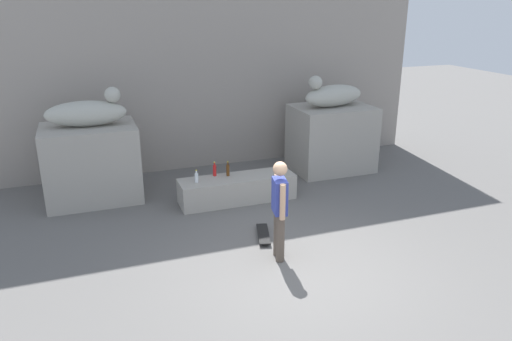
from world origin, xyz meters
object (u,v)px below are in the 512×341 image
at_px(statue_reclining_left, 88,112).
at_px(bottle_clear, 197,177).
at_px(skateboard, 263,234).
at_px(statue_reclining_right, 332,95).
at_px(bottle_red, 215,170).
at_px(bottle_brown, 228,170).
at_px(skater, 279,206).

relative_size(statue_reclining_left, bottle_clear, 6.18).
bearing_deg(skateboard, statue_reclining_left, 58.85).
xyz_separation_m(statue_reclining_right, bottle_red, (-3.20, -0.91, -1.22)).
relative_size(skateboard, bottle_red, 2.73).
bearing_deg(bottle_brown, bottle_red, 159.97).
bearing_deg(statue_reclining_left, skater, -49.83).
bearing_deg(bottle_red, statue_reclining_left, 159.00).
xyz_separation_m(bottle_brown, bottle_clear, (-0.71, -0.16, -0.02)).
xyz_separation_m(skateboard, bottle_brown, (-0.07, 1.92, 0.60)).
height_order(skater, bottle_clear, skater).
height_order(bottle_red, bottle_clear, bottle_red).
distance_m(skateboard, bottle_brown, 2.01).
height_order(skateboard, bottle_clear, bottle_clear).
bearing_deg(skateboard, bottle_red, 25.44).
relative_size(statue_reclining_left, bottle_red, 5.43).
relative_size(statue_reclining_left, bottle_brown, 5.24).
bearing_deg(statue_reclining_right, skater, 42.78).
relative_size(bottle_brown, bottle_clear, 1.18).
height_order(statue_reclining_left, bottle_clear, statue_reclining_left).
xyz_separation_m(skater, bottle_clear, (-0.75, 2.54, -0.29)).
distance_m(statue_reclining_left, bottle_brown, 3.07).
bearing_deg(statue_reclining_left, skateboard, -42.96).
bearing_deg(skater, bottle_brown, 11.81).
distance_m(statue_reclining_right, bottle_red, 3.54).
distance_m(bottle_brown, bottle_clear, 0.73).
relative_size(statue_reclining_left, statue_reclining_right, 0.98).
xyz_separation_m(statue_reclining_left, bottle_clear, (1.92, -1.16, -1.24)).
bearing_deg(bottle_clear, bottle_brown, 12.66).
distance_m(skater, bottle_brown, 2.71).
distance_m(statue_reclining_right, skater, 4.79).
bearing_deg(bottle_red, skateboard, -80.72).
bearing_deg(bottle_clear, skateboard, -66.13).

